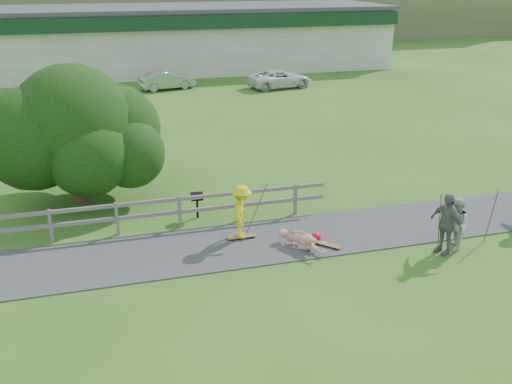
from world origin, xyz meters
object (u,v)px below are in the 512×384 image
skater_fallen (302,240)px  car_silver (167,80)px  tree (76,152)px  bbq (197,205)px  car_white (280,79)px  spectator_a (456,224)px  spectator_b (446,224)px  skater_rider (242,215)px

skater_fallen → car_silver: 25.74m
tree → bbq: 4.85m
car_white → bbq: 23.11m
spectator_a → tree: tree is taller
spectator_b → car_silver: spectator_b is taller
skater_fallen → spectator_a: spectator_a is taller
skater_rider → skater_fallen: skater_rider is taller
spectator_a → car_white: spectator_a is taller
spectator_a → tree: size_ratio=0.24×
tree → bbq: tree is taller
car_silver → skater_rider: bearing=165.8°
spectator_a → car_silver: bearing=-148.4°
car_silver → tree: tree is taller
skater_rider → car_silver: size_ratio=0.44×
spectator_a → bbq: size_ratio=1.87×
skater_fallen → spectator_a: 4.61m
skater_rider → bbq: size_ratio=1.92×
tree → spectator_a: bearing=-33.1°
skater_rider → car_white: (8.73, 23.00, -0.21)m
skater_fallen → tree: 8.82m
skater_rider → tree: tree is taller
spectator_a → car_white: (2.75, 25.40, -0.19)m
spectator_b → bbq: spectator_b is taller
skater_fallen → spectator_a: size_ratio=1.00×
car_silver → car_white: car_white is taller
skater_rider → tree: size_ratio=0.25×
car_white → tree: 22.85m
spectator_a → car_silver: spectator_a is taller
spectator_a → car_white: size_ratio=0.36×
car_silver → car_white: bearing=-113.5°
skater_rider → car_white: bearing=-2.0°
spectator_a → spectator_b: (-0.40, -0.09, 0.12)m
car_silver → tree: size_ratio=0.57×
car_silver → spectator_b: bearing=177.7°
car_silver → spectator_a: bearing=178.6°
skater_fallen → spectator_b: size_ratio=0.87×
skater_rider → spectator_a: bearing=-93.0°
skater_rider → skater_fallen: size_ratio=1.03×
car_silver → skater_fallen: bearing=169.4°
spectator_b → car_silver: size_ratio=0.49×
spectator_b → tree: size_ratio=0.28×
tree → skater_fallen: bearing=-42.1°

